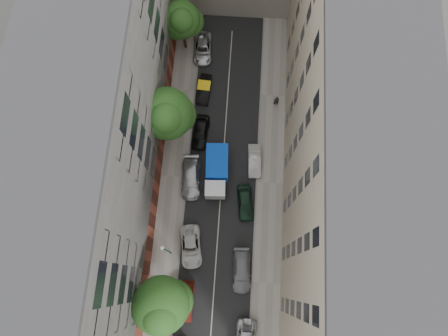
# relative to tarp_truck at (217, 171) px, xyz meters

# --- Properties ---
(ground) EXTENTS (120.00, 120.00, 0.00)m
(ground) POSITION_rel_tarp_truck_xyz_m (0.60, -0.59, -1.52)
(ground) COLOR #4C4C49
(ground) RESTS_ON ground
(road_surface) EXTENTS (8.00, 44.00, 0.02)m
(road_surface) POSITION_rel_tarp_truck_xyz_m (0.60, -0.59, -1.51)
(road_surface) COLOR black
(road_surface) RESTS_ON ground
(sidewalk_left) EXTENTS (3.00, 44.00, 0.15)m
(sidewalk_left) POSITION_rel_tarp_truck_xyz_m (-4.90, -0.59, -1.44)
(sidewalk_left) COLOR gray
(sidewalk_left) RESTS_ON ground
(sidewalk_right) EXTENTS (3.00, 44.00, 0.15)m
(sidewalk_right) POSITION_rel_tarp_truck_xyz_m (6.10, -0.59, -1.44)
(sidewalk_right) COLOR gray
(sidewalk_right) RESTS_ON ground
(building_left) EXTENTS (8.00, 44.00, 20.00)m
(building_left) POSITION_rel_tarp_truck_xyz_m (-10.40, -0.59, 8.48)
(building_left) COLOR #494644
(building_left) RESTS_ON ground
(building_right) EXTENTS (8.00, 44.00, 20.00)m
(building_right) POSITION_rel_tarp_truck_xyz_m (11.60, -0.59, 8.48)
(building_right) COLOR #BAAD91
(building_right) RESTS_ON ground
(tarp_truck) EXTENTS (2.63, 6.07, 2.75)m
(tarp_truck) POSITION_rel_tarp_truck_xyz_m (0.00, 0.00, 0.00)
(tarp_truck) COLOR black
(tarp_truck) RESTS_ON ground
(car_left_1) EXTENTS (1.47, 4.19, 1.38)m
(car_left_1) POSITION_rel_tarp_truck_xyz_m (-2.20, -13.99, -0.83)
(car_left_1) COLOR #501610
(car_left_1) RESTS_ON ground
(car_left_2) EXTENTS (2.90, 5.00, 1.31)m
(car_left_2) POSITION_rel_tarp_truck_xyz_m (-2.20, -8.39, -0.86)
(car_left_2) COLOR silver
(car_left_2) RESTS_ON ground
(car_left_3) EXTENTS (2.36, 5.22, 1.48)m
(car_left_3) POSITION_rel_tarp_truck_xyz_m (-2.87, -0.79, -0.77)
(car_left_3) COLOR #B4B4B9
(car_left_3) RESTS_ON ground
(car_left_4) EXTENTS (2.03, 4.46, 1.48)m
(car_left_4) POSITION_rel_tarp_truck_xyz_m (-2.24, 4.81, -0.77)
(car_left_4) COLOR black
(car_left_4) RESTS_ON ground
(car_left_5) EXTENTS (1.62, 4.02, 1.30)m
(car_left_5) POSITION_rel_tarp_truck_xyz_m (-2.24, 10.41, -0.87)
(car_left_5) COLOR black
(car_left_5) RESTS_ON ground
(car_left_6) EXTENTS (2.46, 4.87, 1.32)m
(car_left_6) POSITION_rel_tarp_truck_xyz_m (-2.91, 16.01, -0.86)
(car_left_6) COLOR silver
(car_left_6) RESTS_ON ground
(car_right_1) EXTENTS (2.23, 4.85, 1.37)m
(car_right_1) POSITION_rel_tarp_truck_xyz_m (3.40, -10.55, -0.83)
(car_right_1) COLOR slate
(car_right_1) RESTS_ON ground
(car_right_2) EXTENTS (2.22, 4.35, 1.42)m
(car_right_2) POSITION_rel_tarp_truck_xyz_m (3.40, -3.19, -0.81)
(car_right_2) COLOR black
(car_right_2) RESTS_ON ground
(car_right_3) EXTENTS (1.65, 4.04, 1.30)m
(car_right_3) POSITION_rel_tarp_truck_xyz_m (4.20, 1.75, -0.86)
(car_right_3) COLOR silver
(car_right_3) RESTS_ON ground
(tree_near) EXTENTS (5.60, 5.37, 8.52)m
(tree_near) POSITION_rel_tarp_truck_xyz_m (-3.90, -14.36, 4.21)
(tree_near) COLOR #382619
(tree_near) RESTS_ON sidewalk_left
(tree_mid) EXTENTS (5.74, 5.54, 9.21)m
(tree_mid) POSITION_rel_tarp_truck_xyz_m (-5.29, 4.30, 4.74)
(tree_mid) COLOR #382619
(tree_mid) RESTS_ON sidewalk_left
(tree_far) EXTENTS (4.76, 4.39, 7.81)m
(tree_far) POSITION_rel_tarp_truck_xyz_m (-5.03, 16.31, 3.89)
(tree_far) COLOR #382619
(tree_far) RESTS_ON sidewalk_left
(lamp_post) EXTENTS (0.36, 0.36, 6.98)m
(lamp_post) POSITION_rel_tarp_truck_xyz_m (-4.29, -9.21, 2.89)
(lamp_post) COLOR #175326
(lamp_post) RESTS_ON sidewalk_left
(pedestrian) EXTENTS (0.68, 0.46, 1.83)m
(pedestrian) POSITION_rel_tarp_truck_xyz_m (6.44, 9.23, -0.45)
(pedestrian) COLOR black
(pedestrian) RESTS_ON sidewalk_right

